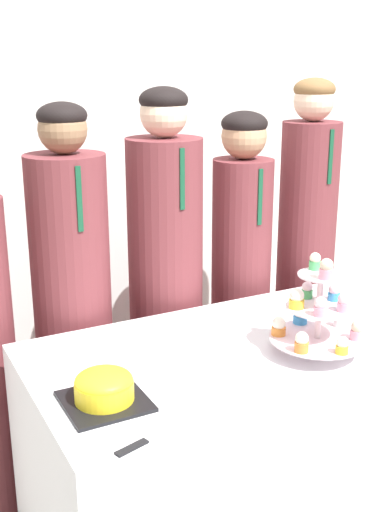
% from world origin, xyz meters
% --- Properties ---
extents(wall_back, '(9.00, 0.06, 2.70)m').
position_xyz_m(wall_back, '(0.00, 1.62, 1.35)').
color(wall_back, silver).
rests_on(wall_back, ground_plane).
extents(table, '(1.38, 0.76, 0.77)m').
position_xyz_m(table, '(0.00, 0.38, 0.39)').
color(table, white).
rests_on(table, ground_plane).
extents(round_cake, '(0.22, 0.22, 0.09)m').
position_xyz_m(round_cake, '(-0.53, 0.26, 0.82)').
color(round_cake, black).
rests_on(round_cake, table).
extents(cake_knife, '(0.29, 0.10, 0.01)m').
position_xyz_m(cake_knife, '(-0.49, 0.05, 0.77)').
color(cake_knife, silver).
rests_on(cake_knife, table).
extents(cupcake_stand, '(0.30, 0.30, 0.32)m').
position_xyz_m(cupcake_stand, '(0.17, 0.24, 0.90)').
color(cupcake_stand, silver).
rests_on(cupcake_stand, table).
extents(student_1, '(0.28, 0.29, 1.52)m').
position_xyz_m(student_1, '(-0.40, 0.95, 0.72)').
color(student_1, brown).
rests_on(student_1, ground_plane).
extents(student_2, '(0.29, 0.29, 1.57)m').
position_xyz_m(student_2, '(-0.02, 0.95, 0.75)').
color(student_2, brown).
rests_on(student_2, ground_plane).
extents(student_3, '(0.25, 0.25, 1.47)m').
position_xyz_m(student_3, '(0.33, 0.95, 0.72)').
color(student_3, brown).
rests_on(student_3, ground_plane).
extents(student_4, '(0.25, 0.25, 1.59)m').
position_xyz_m(student_4, '(0.66, 0.95, 0.77)').
color(student_4, brown).
rests_on(student_4, ground_plane).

